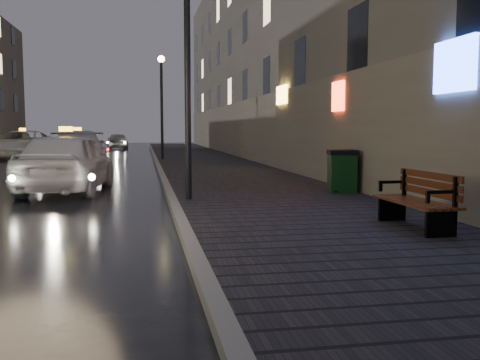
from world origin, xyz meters
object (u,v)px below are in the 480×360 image
object	(u,v)px
lamp_near	(187,48)
trash_bin	(342,171)
taxi_near	(67,162)
car_far	(117,141)
bench	(419,200)
taxi_far	(23,144)
lamp_far	(162,94)
taxi_mid	(78,149)

from	to	relation	value
lamp_near	trash_bin	size ratio (longest dim) A/B	5.01
taxi_near	car_far	distance (m)	30.15
bench	taxi_near	bearing A→B (deg)	129.35
taxi_far	car_far	size ratio (longest dim) A/B	1.47
lamp_far	taxi_far	bearing A→B (deg)	148.07
lamp_near	car_far	bearing A→B (deg)	95.22
lamp_near	trash_bin	xyz separation A→B (m)	(3.87, 0.65, -2.80)
taxi_mid	taxi_far	size ratio (longest dim) A/B	0.98
lamp_far	bench	xyz separation A→B (m)	(3.31, -20.15, -2.89)
bench	taxi_far	size ratio (longest dim) A/B	0.31
lamp_near	taxi_mid	xyz separation A→B (m)	(-3.77, 12.19, -2.67)
lamp_far	taxi_near	world-z (taller)	lamp_far
lamp_near	taxi_far	xyz separation A→B (m)	(-7.84, 20.88, -2.68)
lamp_near	taxi_mid	size ratio (longest dim) A/B	0.93
bench	taxi_mid	size ratio (longest dim) A/B	0.32
taxi_mid	car_far	size ratio (longest dim) A/B	1.43
bench	trash_bin	distance (m)	4.84
bench	car_far	distance (m)	37.99
taxi_mid	lamp_near	bearing A→B (deg)	100.95
taxi_near	car_far	bearing A→B (deg)	-84.33
trash_bin	bench	bearing A→B (deg)	-85.65
bench	lamp_far	bearing A→B (deg)	97.69
bench	taxi_far	world-z (taller)	taxi_far
lamp_near	trash_bin	distance (m)	4.82
lamp_far	car_far	xyz separation A→B (m)	(-3.04, 17.30, -2.82)
taxi_near	lamp_near	bearing A→B (deg)	139.60
taxi_near	car_far	xyz separation A→B (m)	(-0.01, 30.15, -0.15)
trash_bin	car_far	xyz separation A→B (m)	(-6.92, 32.65, -0.01)
trash_bin	taxi_near	size ratio (longest dim) A/B	0.22
lamp_near	taxi_far	bearing A→B (deg)	110.57
bench	taxi_mid	world-z (taller)	taxi_mid
taxi_far	car_far	bearing A→B (deg)	75.43
lamp_near	taxi_far	distance (m)	22.47
taxi_near	car_far	size ratio (longest dim) A/B	1.22
taxi_mid	trash_bin	bearing A→B (deg)	117.27
lamp_near	bench	world-z (taller)	lamp_near
taxi_mid	car_far	bearing A→B (deg)	-98.22
bench	taxi_mid	distance (m)	17.81
trash_bin	lamp_near	bearing A→B (deg)	-159.48
lamp_near	lamp_far	bearing A→B (deg)	90.00
lamp_far	trash_bin	xyz separation A→B (m)	(3.87, -15.35, -2.80)
taxi_far	taxi_near	bearing A→B (deg)	-68.29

